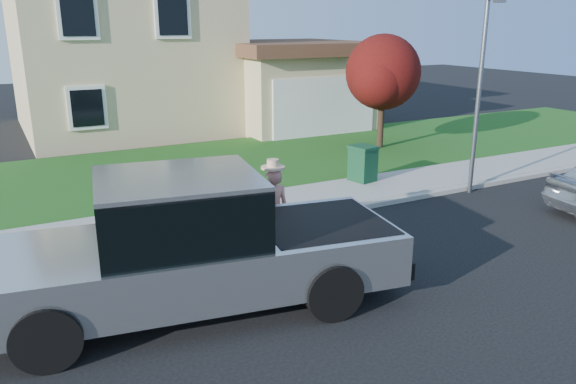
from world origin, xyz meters
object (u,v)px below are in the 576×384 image
object	(u,v)px
woman	(273,209)
trash_bin	(363,163)
ornamental_tree	(384,76)
pickup_truck	(190,248)
street_lamp	(481,85)

from	to	relation	value
woman	trash_bin	distance (m)	5.30
woman	ornamental_tree	bearing A→B (deg)	-126.64
pickup_truck	trash_bin	distance (m)	7.92
woman	ornamental_tree	size ratio (longest dim) A/B	0.48
street_lamp	woman	bearing A→B (deg)	-155.27
pickup_truck	ornamental_tree	world-z (taller)	ornamental_tree
pickup_truck	woman	xyz separation A→B (m)	(2.18, 1.45, -0.13)
trash_bin	street_lamp	size ratio (longest dim) A/B	0.20
pickup_truck	woman	bearing A→B (deg)	42.75
pickup_truck	street_lamp	world-z (taller)	street_lamp
pickup_truck	trash_bin	xyz separation A→B (m)	(6.51, 4.49, -0.38)
pickup_truck	street_lamp	xyz separation A→B (m)	(8.70, 2.54, 1.85)
trash_bin	street_lamp	xyz separation A→B (m)	(2.19, -1.95, 2.23)
pickup_truck	street_lamp	bearing A→B (deg)	25.48
woman	street_lamp	world-z (taller)	street_lamp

